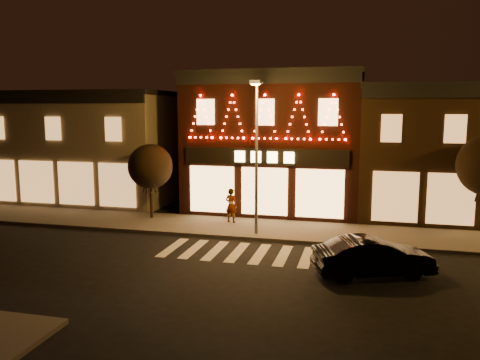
% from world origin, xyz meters
% --- Properties ---
extents(ground, '(120.00, 120.00, 0.00)m').
position_xyz_m(ground, '(0.00, 0.00, 0.00)').
color(ground, black).
rests_on(ground, ground).
extents(sidewalk_far, '(44.00, 4.00, 0.15)m').
position_xyz_m(sidewalk_far, '(2.00, 8.00, 0.07)').
color(sidewalk_far, '#47423D').
rests_on(sidewalk_far, ground).
extents(building_left, '(12.20, 8.28, 7.30)m').
position_xyz_m(building_left, '(-13.00, 13.99, 3.66)').
color(building_left, '#756653').
rests_on(building_left, ground).
extents(building_pulp, '(10.20, 8.34, 8.30)m').
position_xyz_m(building_pulp, '(0.00, 13.98, 4.16)').
color(building_pulp, black).
rests_on(building_pulp, ground).
extents(building_right_a, '(9.20, 8.28, 7.50)m').
position_xyz_m(building_right_a, '(9.50, 13.99, 3.76)').
color(building_right_a, '#362312').
rests_on(building_right_a, ground).
extents(streetlamp_mid, '(0.57, 1.68, 7.32)m').
position_xyz_m(streetlamp_mid, '(0.25, 6.63, 4.45)').
color(streetlamp_mid, '#59595E').
rests_on(streetlamp_mid, sidewalk_far).
extents(tree_left, '(2.46, 2.46, 4.11)m').
position_xyz_m(tree_left, '(-6.18, 8.77, 3.03)').
color(tree_left, black).
rests_on(tree_left, sidewalk_far).
extents(dark_sedan, '(4.65, 3.02, 1.45)m').
position_xyz_m(dark_sedan, '(5.62, 2.34, 0.72)').
color(dark_sedan, black).
rests_on(dark_sedan, ground).
extents(pedestrian, '(0.76, 0.60, 1.85)m').
position_xyz_m(pedestrian, '(-1.57, 8.76, 1.07)').
color(pedestrian, gray).
rests_on(pedestrian, sidewalk_far).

